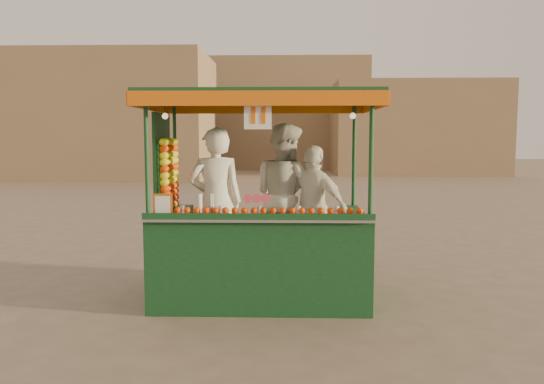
{
  "coord_description": "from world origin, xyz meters",
  "views": [
    {
      "loc": [
        -0.14,
        -6.24,
        1.96
      ],
      "look_at": [
        -0.31,
        0.13,
        1.31
      ],
      "focal_mm": 34.95,
      "sensor_mm": 36.0,
      "label": 1
    }
  ],
  "objects_px": {
    "juice_cart": "(255,235)",
    "vendor_middle": "(285,196)",
    "vendor_right": "(314,208)",
    "vendor_left": "(216,202)"
  },
  "relations": [
    {
      "from": "juice_cart",
      "to": "vendor_left",
      "type": "height_order",
      "value": "juice_cart"
    },
    {
      "from": "vendor_left",
      "to": "juice_cart",
      "type": "bearing_deg",
      "value": 157.04
    },
    {
      "from": "vendor_left",
      "to": "vendor_middle",
      "type": "relative_size",
      "value": 0.97
    },
    {
      "from": "juice_cart",
      "to": "vendor_right",
      "type": "height_order",
      "value": "juice_cart"
    },
    {
      "from": "vendor_middle",
      "to": "juice_cart",
      "type": "bearing_deg",
      "value": 105.89
    },
    {
      "from": "vendor_middle",
      "to": "vendor_right",
      "type": "relative_size",
      "value": 1.17
    },
    {
      "from": "juice_cart",
      "to": "vendor_middle",
      "type": "xyz_separation_m",
      "value": [
        0.35,
        0.54,
        0.42
      ]
    },
    {
      "from": "vendor_left",
      "to": "vendor_right",
      "type": "xyz_separation_m",
      "value": [
        1.21,
        0.23,
        -0.11
      ]
    },
    {
      "from": "vendor_left",
      "to": "vendor_middle",
      "type": "distance_m",
      "value": 0.95
    },
    {
      "from": "vendor_middle",
      "to": "vendor_right",
      "type": "height_order",
      "value": "vendor_middle"
    }
  ]
}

